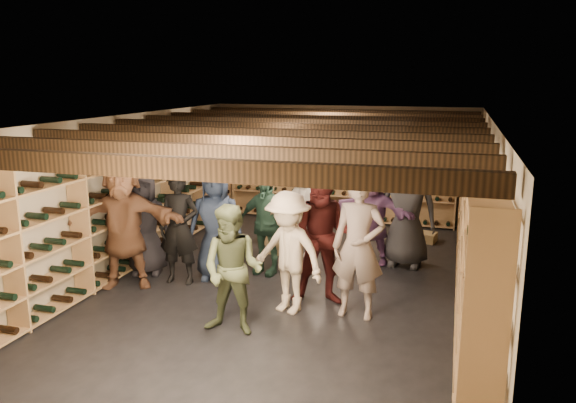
# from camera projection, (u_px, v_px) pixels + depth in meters

# --- Properties ---
(ground) EXTENTS (8.00, 8.00, 0.00)m
(ground) POSITION_uv_depth(u_px,v_px,m) (286.00, 282.00, 8.34)
(ground) COLOR black
(ground) RESTS_ON ground
(walls) EXTENTS (5.52, 8.02, 2.40)m
(walls) POSITION_uv_depth(u_px,v_px,m) (286.00, 203.00, 8.07)
(walls) COLOR #B4A88C
(walls) RESTS_ON ground
(ceiling) EXTENTS (5.50, 8.00, 0.01)m
(ceiling) POSITION_uv_depth(u_px,v_px,m) (286.00, 119.00, 7.81)
(ceiling) COLOR beige
(ceiling) RESTS_ON walls
(ceiling_joists) EXTENTS (5.40, 7.12, 0.18)m
(ceiling_joists) POSITION_uv_depth(u_px,v_px,m) (286.00, 130.00, 7.84)
(ceiling_joists) COLOR black
(ceiling_joists) RESTS_ON ground
(wine_rack_left) EXTENTS (0.32, 7.50, 2.15)m
(wine_rack_left) POSITION_uv_depth(u_px,v_px,m) (130.00, 201.00, 8.83)
(wine_rack_left) COLOR #A3824F
(wine_rack_left) RESTS_ON ground
(wine_rack_right) EXTENTS (0.32, 7.50, 2.15)m
(wine_rack_right) POSITION_uv_depth(u_px,v_px,m) (473.00, 225.00, 7.38)
(wine_rack_right) COLOR #A3824F
(wine_rack_right) RESTS_ON ground
(wine_rack_back) EXTENTS (4.70, 0.30, 2.15)m
(wine_rack_back) POSITION_uv_depth(u_px,v_px,m) (340.00, 170.00, 11.68)
(wine_rack_back) COLOR #A3824F
(wine_rack_back) RESTS_ON ground
(crate_stack_left) EXTENTS (0.54, 0.40, 0.85)m
(crate_stack_left) POSITION_uv_depth(u_px,v_px,m) (282.00, 230.00, 9.59)
(crate_stack_left) COLOR tan
(crate_stack_left) RESTS_ON ground
(crate_stack_right) EXTENTS (0.54, 0.39, 0.34)m
(crate_stack_right) POSITION_uv_depth(u_px,v_px,m) (274.00, 233.00, 10.30)
(crate_stack_right) COLOR tan
(crate_stack_right) RESTS_ON ground
(crate_loose) EXTENTS (0.56, 0.43, 0.17)m
(crate_loose) POSITION_uv_depth(u_px,v_px,m) (422.00, 237.00, 10.39)
(crate_loose) COLOR tan
(crate_loose) RESTS_ON ground
(person_0) EXTENTS (0.89, 0.71, 1.59)m
(person_0) POSITION_uv_depth(u_px,v_px,m) (145.00, 223.00, 8.55)
(person_0) COLOR black
(person_0) RESTS_ON ground
(person_1) EXTENTS (0.64, 0.45, 1.66)m
(person_1) POSITION_uv_depth(u_px,v_px,m) (179.00, 228.00, 8.16)
(person_1) COLOR black
(person_1) RESTS_ON ground
(person_2) EXTENTS (0.76, 0.59, 1.56)m
(person_2) POSITION_uv_depth(u_px,v_px,m) (233.00, 270.00, 6.53)
(person_2) COLOR #495334
(person_2) RESTS_ON ground
(person_3) EXTENTS (1.16, 0.89, 1.59)m
(person_3) POSITION_uv_depth(u_px,v_px,m) (288.00, 253.00, 7.14)
(person_3) COLOR beige
(person_3) RESTS_ON ground
(person_5) EXTENTS (1.85, 1.15, 1.90)m
(person_5) POSITION_uv_depth(u_px,v_px,m) (123.00, 223.00, 7.99)
(person_5) COLOR brown
(person_5) RESTS_ON ground
(person_6) EXTENTS (0.94, 0.73, 1.71)m
(person_6) POSITION_uv_depth(u_px,v_px,m) (216.00, 223.00, 8.33)
(person_6) COLOR #1F2B43
(person_6) RESTS_ON ground
(person_7) EXTENTS (0.68, 0.46, 1.83)m
(person_7) POSITION_uv_depth(u_px,v_px,m) (358.00, 247.00, 6.97)
(person_7) COLOR gray
(person_7) RESTS_ON ground
(person_8) EXTENTS (1.02, 0.86, 1.84)m
(person_8) POSITION_uv_depth(u_px,v_px,m) (324.00, 237.00, 7.38)
(person_8) COLOR #421413
(person_8) RESTS_ON ground
(person_9) EXTENTS (1.23, 0.92, 1.70)m
(person_9) POSITION_uv_depth(u_px,v_px,m) (303.00, 207.00, 9.40)
(person_9) COLOR beige
(person_9) RESTS_ON ground
(person_10) EXTENTS (0.97, 0.55, 1.57)m
(person_10) POSITION_uv_depth(u_px,v_px,m) (265.00, 224.00, 8.56)
(person_10) COLOR #264839
(person_10) RESTS_ON ground
(person_11) EXTENTS (1.57, 0.79, 1.62)m
(person_11) POSITION_uv_depth(u_px,v_px,m) (372.00, 214.00, 9.08)
(person_11) COLOR #895993
(person_11) RESTS_ON ground
(person_12) EXTENTS (0.98, 0.67, 1.91)m
(person_12) POSITION_uv_depth(u_px,v_px,m) (407.00, 207.00, 8.89)
(person_12) COLOR #2F3034
(person_12) RESTS_ON ground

